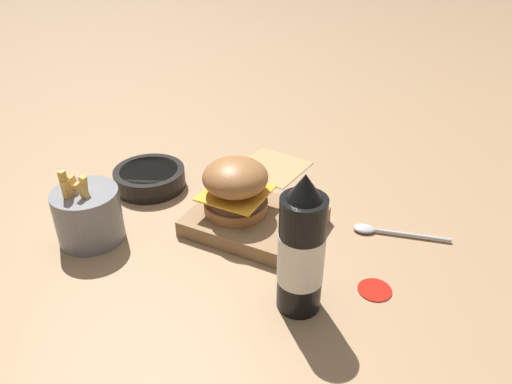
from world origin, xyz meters
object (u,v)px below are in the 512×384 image
object	(u,v)px
burger	(235,186)
ketchup_bottle	(301,251)
serving_board	(256,222)
spoon	(381,231)
fries_basket	(88,215)
side_bowl	(150,177)

from	to	relation	value
burger	ketchup_bottle	size ratio (longest dim) A/B	0.52
serving_board	spoon	world-z (taller)	serving_board
ketchup_bottle	spoon	bearing A→B (deg)	75.12
ketchup_bottle	serving_board	bearing A→B (deg)	135.29
burger	fries_basket	distance (m)	0.27
serving_board	fries_basket	xyz separation A→B (m)	(-0.25, -0.16, 0.03)
burger	fries_basket	world-z (taller)	fries_basket
burger	side_bowl	xyz separation A→B (m)	(-0.23, 0.04, -0.06)
spoon	burger	bearing A→B (deg)	7.18
burger	spoon	xyz separation A→B (m)	(0.25, 0.09, -0.08)
serving_board	spoon	bearing A→B (deg)	23.63
burger	side_bowl	bearing A→B (deg)	170.91
ketchup_bottle	fries_basket	size ratio (longest dim) A/B	1.55
ketchup_bottle	side_bowl	xyz separation A→B (m)	(-0.42, 0.18, -0.08)
serving_board	side_bowl	xyz separation A→B (m)	(-0.27, 0.03, 0.01)
serving_board	side_bowl	world-z (taller)	side_bowl
ketchup_bottle	side_bowl	size ratio (longest dim) A/B	1.55
ketchup_bottle	side_bowl	world-z (taller)	ketchup_bottle
fries_basket	side_bowl	world-z (taller)	fries_basket
spoon	serving_board	bearing A→B (deg)	10.18
fries_basket	spoon	xyz separation A→B (m)	(0.46, 0.25, -0.04)
side_bowl	spoon	distance (m)	0.48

